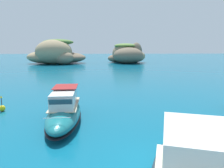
{
  "coord_description": "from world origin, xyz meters",
  "views": [
    {
      "loc": [
        -3.04,
        -9.07,
        5.79
      ],
      "look_at": [
        -1.28,
        14.81,
        1.57
      ],
      "focal_mm": 32.89,
      "sensor_mm": 36.0,
      "label": 1
    }
  ],
  "objects_px": {
    "islet_small": "(127,55)",
    "motorboat_teal": "(64,112)",
    "islet_large": "(56,54)",
    "channel_buoy": "(2,108)"
  },
  "relations": [
    {
      "from": "islet_small",
      "to": "motorboat_teal",
      "type": "xyz_separation_m",
      "value": [
        -14.55,
        -64.25,
        -2.42
      ]
    },
    {
      "from": "islet_large",
      "to": "islet_small",
      "type": "height_order",
      "value": "islet_large"
    },
    {
      "from": "islet_large",
      "to": "channel_buoy",
      "type": "xyz_separation_m",
      "value": [
        6.43,
        -59.27,
        -3.12
      ]
    },
    {
      "from": "islet_small",
      "to": "channel_buoy",
      "type": "height_order",
      "value": "islet_small"
    },
    {
      "from": "motorboat_teal",
      "to": "islet_small",
      "type": "bearing_deg",
      "value": 77.24
    },
    {
      "from": "islet_large",
      "to": "islet_small",
      "type": "distance_m",
      "value": 27.23
    },
    {
      "from": "islet_small",
      "to": "islet_large",
      "type": "bearing_deg",
      "value": -176.57
    },
    {
      "from": "islet_small",
      "to": "motorboat_teal",
      "type": "height_order",
      "value": "islet_small"
    },
    {
      "from": "motorboat_teal",
      "to": "channel_buoy",
      "type": "height_order",
      "value": "motorboat_teal"
    },
    {
      "from": "islet_small",
      "to": "motorboat_teal",
      "type": "bearing_deg",
      "value": -102.76
    }
  ]
}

